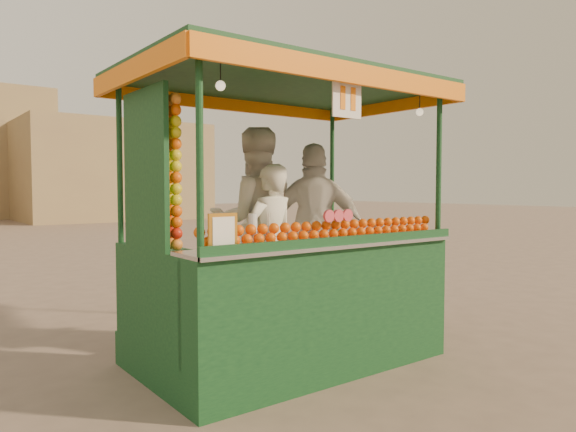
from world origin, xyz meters
TOP-DOWN VIEW (x-y plane):
  - ground at (0.00, 0.00)m, footprint 90.00×90.00m
  - building_right at (7.00, 24.00)m, footprint 9.00×6.00m
  - juice_cart at (0.37, -0.24)m, footprint 2.93×1.90m
  - vendor_left at (0.38, 0.04)m, footprint 0.61×0.44m
  - vendor_middle at (0.42, 0.39)m, footprint 1.13×1.00m
  - vendor_right at (0.96, 0.05)m, footprint 1.11×0.95m

SIDE VIEW (x-z plane):
  - ground at x=0.00m, z-range 0.00..0.00m
  - juice_cart at x=0.37m, z-range -0.47..2.20m
  - vendor_left at x=0.38m, z-range 0.31..1.86m
  - vendor_right at x=0.96m, z-range 0.31..2.09m
  - vendor_middle at x=0.42m, z-range 0.31..2.24m
  - building_right at x=7.00m, z-range 0.00..5.00m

